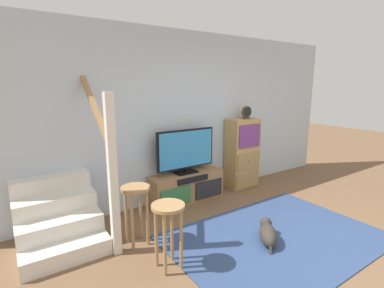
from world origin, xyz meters
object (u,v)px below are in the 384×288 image
(television, at_px, (186,150))
(dog, at_px, (268,233))
(bar_stool_near, at_px, (168,221))
(desk_clock, at_px, (247,112))
(bar_stool_far, at_px, (136,202))
(media_console, at_px, (187,187))
(side_cabinet, at_px, (242,153))

(television, distance_m, dog, 1.78)
(bar_stool_near, bearing_deg, desk_clock, 29.63)
(bar_stool_far, bearing_deg, media_console, 32.11)
(desk_clock, relative_size, bar_stool_near, 0.32)
(bar_stool_near, bearing_deg, side_cabinet, 30.53)
(television, xyz_separation_m, desk_clock, (1.27, -0.03, 0.54))
(side_cabinet, height_order, bar_stool_near, side_cabinet)
(television, bearing_deg, bar_stool_near, -128.42)
(bar_stool_near, xyz_separation_m, dog, (1.22, -0.24, -0.41))
(bar_stool_near, bearing_deg, television, 51.58)
(television, distance_m, bar_stool_near, 1.78)
(bar_stool_near, height_order, dog, bar_stool_near)
(media_console, relative_size, desk_clock, 5.51)
(desk_clock, relative_size, bar_stool_far, 0.31)
(television, relative_size, side_cabinet, 0.80)
(desk_clock, bearing_deg, television, 178.71)
(bar_stool_near, bearing_deg, media_console, 51.09)
(side_cabinet, bearing_deg, desk_clock, -14.42)
(desk_clock, relative_size, dog, 0.48)
(television, bearing_deg, media_console, -90.00)
(desk_clock, distance_m, bar_stool_near, 2.85)
(side_cabinet, bearing_deg, bar_stool_near, -149.47)
(desk_clock, xyz_separation_m, dog, (-1.14, -1.59, -1.27))
(bar_stool_far, xyz_separation_m, dog, (1.31, -0.85, -0.42))
(bar_stool_far, bearing_deg, dog, -32.91)
(media_console, distance_m, side_cabinet, 1.28)
(media_console, bearing_deg, desk_clock, -0.22)
(dog, bearing_deg, bar_stool_far, 147.09)
(side_cabinet, bearing_deg, media_console, -179.52)
(media_console, bearing_deg, side_cabinet, 0.48)
(television, distance_m, desk_clock, 1.38)
(television, relative_size, bar_stool_far, 1.42)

